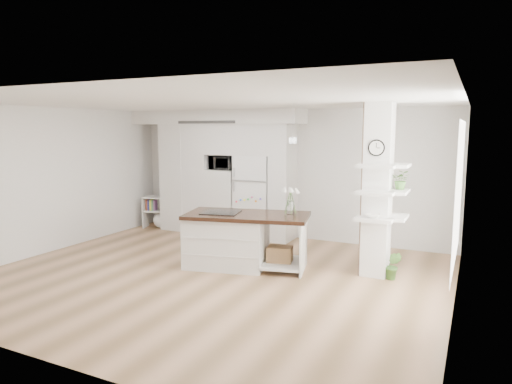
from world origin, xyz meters
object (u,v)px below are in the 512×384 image
kitchen_island (234,239)px  bookshelf (159,214)px  floor_plant_a (393,266)px  refrigerator (256,196)px

kitchen_island → bookshelf: (-3.04, 1.89, -0.15)m
bookshelf → floor_plant_a: (5.57, -1.44, -0.10)m
kitchen_island → floor_plant_a: bearing=-3.3°
kitchen_island → refrigerator: bearing=92.7°
kitchen_island → bookshelf: 3.58m
floor_plant_a → refrigerator: bearing=152.7°
bookshelf → kitchen_island: bearing=-49.6°
refrigerator → bookshelf: bearing=-175.9°
refrigerator → bookshelf: size_ratio=2.38×
kitchen_island → bookshelf: bearing=134.9°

